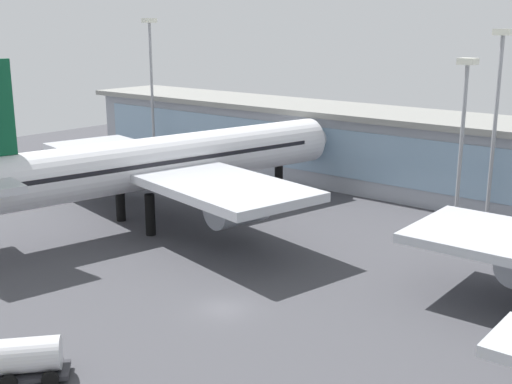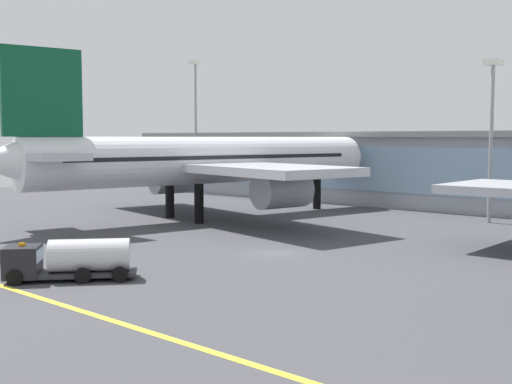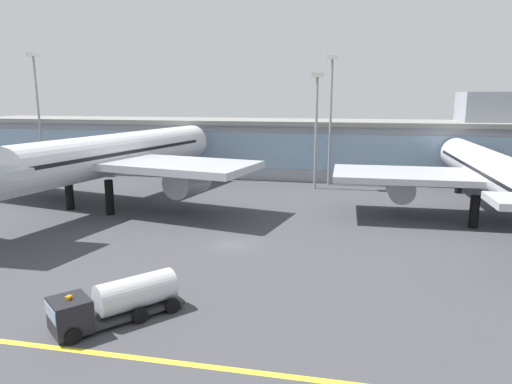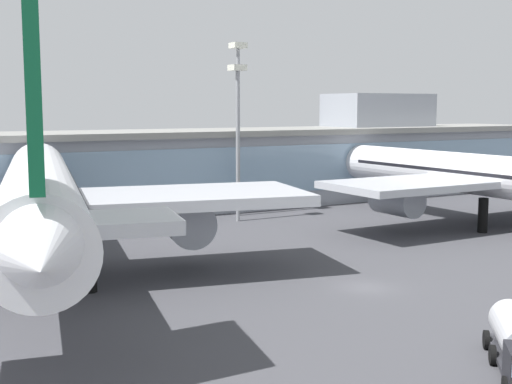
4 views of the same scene
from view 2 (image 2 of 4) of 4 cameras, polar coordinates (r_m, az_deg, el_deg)
name	(u,v)px [view 2 (image 2 of 4)]	position (r m, az deg, el deg)	size (l,w,h in m)	color
ground_plane	(274,253)	(57.22, 1.54, -5.35)	(180.00, 180.00, 0.00)	#424247
taxiway_centreline_stripe	(44,299)	(43.26, -17.97, -8.89)	(144.00, 0.50, 0.01)	yellow
terminal_building	(499,168)	(93.96, 20.41, 1.95)	(131.36, 14.00, 16.12)	#9399A3
airliner_near_left	(207,162)	(81.18, -4.29, 2.67)	(44.84, 56.47, 19.41)	black
fuel_tanker_truck	(66,259)	(48.20, -16.23, -5.63)	(7.69, 8.48, 2.90)	black
apron_light_mast_west	(492,113)	(81.64, 19.87, 6.50)	(1.80, 1.80, 19.10)	gray
apron_light_mast_centre	(196,107)	(116.48, -5.28, 7.37)	(1.80, 1.80, 23.51)	gray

